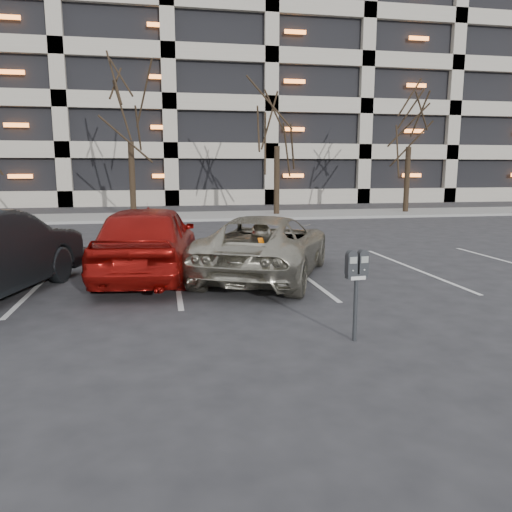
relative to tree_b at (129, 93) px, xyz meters
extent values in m
plane|color=#28282B|center=(3.00, -16.00, -5.79)|extent=(140.00, 140.00, 0.00)
cube|color=gray|center=(3.00, 0.00, -5.73)|extent=(80.00, 4.00, 0.12)
cube|color=silver|center=(-1.20, -13.70, -5.78)|extent=(0.10, 5.20, 0.00)
cube|color=silver|center=(1.60, -13.70, -5.78)|extent=(0.10, 5.20, 0.00)
cube|color=silver|center=(4.40, -13.70, -5.78)|extent=(0.10, 5.20, 0.00)
cube|color=silver|center=(7.20, -13.70, -5.78)|extent=(0.10, 5.20, 0.00)
cube|color=black|center=(15.00, 18.00, 3.21)|extent=(49.92, 19.20, 18.00)
cylinder|color=black|center=(0.00, 0.00, -3.99)|extent=(0.28, 0.28, 3.61)
cylinder|color=black|center=(7.00, 0.00, -4.07)|extent=(0.28, 0.28, 3.44)
cylinder|color=black|center=(14.00, 0.00, -4.05)|extent=(0.28, 0.28, 3.47)
cylinder|color=black|center=(3.91, -18.21, -5.34)|extent=(0.06, 0.06, 0.90)
cube|color=black|center=(3.91, -18.21, -4.87)|extent=(0.31, 0.13, 0.06)
cube|color=silver|center=(3.91, -18.27, -4.89)|extent=(0.22, 0.03, 0.05)
cube|color=gray|center=(3.83, -18.28, -4.64)|extent=(0.11, 0.02, 0.09)
cube|color=gray|center=(4.00, -18.26, -4.64)|extent=(0.11, 0.02, 0.09)
imported|color=#AEA994|center=(3.55, -13.87, -5.11)|extent=(4.09, 5.38, 1.36)
cube|color=#FF6A05|center=(3.20, -14.73, -4.43)|extent=(0.10, 0.20, 0.01)
imported|color=#99120D|center=(1.02, -13.47, -4.97)|extent=(2.45, 4.98, 1.63)
camera|label=1|loc=(1.34, -24.46, -3.43)|focal=35.00mm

